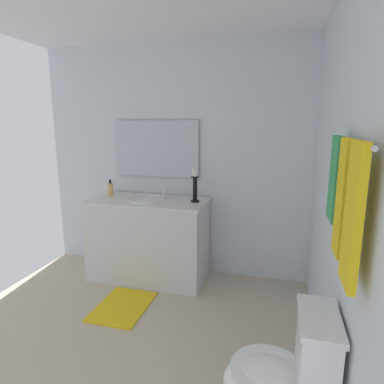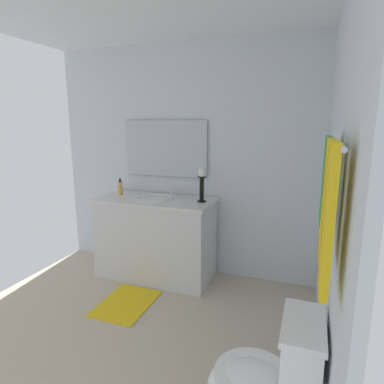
{
  "view_description": "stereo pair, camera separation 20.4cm",
  "coord_description": "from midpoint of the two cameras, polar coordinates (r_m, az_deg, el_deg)",
  "views": [
    {
      "loc": [
        2.15,
        1.12,
        1.63
      ],
      "look_at": [
        -0.18,
        0.49,
        1.12
      ],
      "focal_mm": 30.62,
      "sensor_mm": 36.0,
      "label": 1
    },
    {
      "loc": [
        2.09,
        1.32,
        1.63
      ],
      "look_at": [
        -0.18,
        0.49,
        1.12
      ],
      "focal_mm": 30.62,
      "sensor_mm": 36.0,
      "label": 2
    }
  ],
  "objects": [
    {
      "name": "floor",
      "position": [
        2.94,
        -8.88,
        -22.18
      ],
      "size": [
        2.46,
        2.94,
        0.02
      ],
      "primitive_type": "cube",
      "color": "beige",
      "rests_on": "ground"
    },
    {
      "name": "wall_back",
      "position": [
        2.17,
        26.26,
        -0.14
      ],
      "size": [
        2.46,
        0.04,
        2.45
      ],
      "primitive_type": "cube",
      "color": "silver",
      "rests_on": "ground"
    },
    {
      "name": "wall_left",
      "position": [
        3.58,
        0.0,
        5.37
      ],
      "size": [
        0.04,
        2.94,
        2.45
      ],
      "primitive_type": "cube",
      "color": "silver",
      "rests_on": "ground"
    },
    {
      "name": "vanity_cabinet",
      "position": [
        3.54,
        -4.69,
        -7.97
      ],
      "size": [
        0.58,
        1.24,
        0.86
      ],
      "color": "silver",
      "rests_on": "ground"
    },
    {
      "name": "sink_basin",
      "position": [
        3.43,
        -4.78,
        -1.82
      ],
      "size": [
        0.4,
        0.4,
        0.24
      ],
      "color": "white",
      "rests_on": "vanity_cabinet"
    },
    {
      "name": "mirror",
      "position": [
        3.6,
        -3.07,
        7.56
      ],
      "size": [
        0.02,
        0.95,
        0.6
      ],
      "primitive_type": "cube",
      "color": "silver"
    },
    {
      "name": "candle_holder_tall",
      "position": [
        3.25,
        3.51,
        1.37
      ],
      "size": [
        0.09,
        0.09,
        0.34
      ],
      "color": "black",
      "rests_on": "vanity_cabinet"
    },
    {
      "name": "soap_bottle",
      "position": [
        3.65,
        -10.84,
        0.66
      ],
      "size": [
        0.06,
        0.06,
        0.18
      ],
      "color": "#E5B259",
      "rests_on": "vanity_cabinet"
    },
    {
      "name": "towel_bar",
      "position": [
        1.5,
        27.55,
        7.52
      ],
      "size": [
        0.72,
        0.02,
        0.02
      ],
      "primitive_type": "cylinder",
      "rotation": [
        0.0,
        1.57,
        0.0
      ],
      "color": "silver"
    },
    {
      "name": "towel_near_vanity",
      "position": [
        1.75,
        25.41,
        1.79
      ],
      "size": [
        0.19,
        0.03,
        0.43
      ],
      "primitive_type": "cube",
      "color": "#389E59",
      "rests_on": "towel_bar"
    },
    {
      "name": "towel_center",
      "position": [
        1.53,
        26.03,
        -1.39
      ],
      "size": [
        0.16,
        0.03,
        0.52
      ],
      "primitive_type": "cube",
      "color": "yellow",
      "rests_on": "towel_bar"
    },
    {
      "name": "towel_near_corner",
      "position": [
        1.3,
        26.99,
        -4.33
      ],
      "size": [
        0.2,
        0.03,
        0.55
      ],
      "primitive_type": "cube",
      "color": "yellow",
      "rests_on": "towel_bar"
    },
    {
      "name": "bath_mat",
      "position": [
        3.22,
        -9.45,
        -18.6
      ],
      "size": [
        0.6,
        0.44,
        0.02
      ],
      "primitive_type": "cube",
      "color": "yellow",
      "rests_on": "ground"
    }
  ]
}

